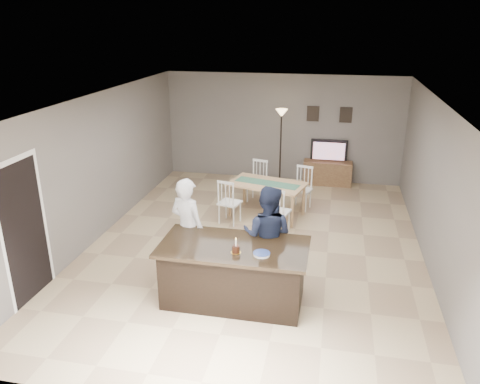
% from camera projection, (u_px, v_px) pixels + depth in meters
% --- Properties ---
extents(floor, '(8.00, 8.00, 0.00)m').
position_uv_depth(floor, '(255.00, 246.00, 8.69)').
color(floor, tan).
rests_on(floor, ground).
extents(room_shell, '(8.00, 8.00, 8.00)m').
position_uv_depth(room_shell, '(256.00, 159.00, 8.10)').
color(room_shell, slate).
rests_on(room_shell, floor).
extents(kitchen_island, '(2.15, 1.10, 0.90)m').
position_uv_depth(kitchen_island, '(234.00, 272.00, 6.88)').
color(kitchen_island, black).
rests_on(kitchen_island, floor).
extents(tv_console, '(1.20, 0.40, 0.60)m').
position_uv_depth(tv_console, '(327.00, 173.00, 11.82)').
color(tv_console, brown).
rests_on(tv_console, floor).
extents(television, '(0.91, 0.12, 0.53)m').
position_uv_depth(television, '(329.00, 151.00, 11.69)').
color(television, black).
rests_on(television, tv_console).
extents(tv_screen_glow, '(0.78, 0.00, 0.78)m').
position_uv_depth(tv_screen_glow, '(329.00, 151.00, 11.61)').
color(tv_screen_glow, orange).
rests_on(tv_screen_glow, tv_console).
extents(picture_frames, '(1.10, 0.02, 0.38)m').
position_uv_depth(picture_frames, '(329.00, 114.00, 11.51)').
color(picture_frames, black).
rests_on(picture_frames, room_shell).
extents(doorway, '(0.00, 2.10, 2.65)m').
position_uv_depth(doorway, '(23.00, 219.00, 6.71)').
color(doorway, black).
rests_on(doorway, floor).
extents(woman, '(0.71, 0.59, 1.67)m').
position_uv_depth(woman, '(188.00, 228.00, 7.41)').
color(woman, silver).
rests_on(woman, floor).
extents(man, '(0.88, 0.73, 1.64)m').
position_uv_depth(man, '(267.00, 236.00, 7.18)').
color(man, '#192037').
rests_on(man, floor).
extents(birthday_cake, '(0.15, 0.15, 0.23)m').
position_uv_depth(birthday_cake, '(236.00, 249.00, 6.50)').
color(birthday_cake, gold).
rests_on(birthday_cake, kitchen_island).
extents(plate_stack, '(0.24, 0.24, 0.04)m').
position_uv_depth(plate_stack, '(262.00, 254.00, 6.44)').
color(plate_stack, white).
rests_on(plate_stack, kitchen_island).
extents(dining_table, '(1.86, 2.06, 0.95)m').
position_uv_depth(dining_table, '(267.00, 189.00, 9.82)').
color(dining_table, tan).
rests_on(dining_table, floor).
extents(floor_lamp, '(0.29, 0.29, 1.92)m').
position_uv_depth(floor_lamp, '(281.00, 127.00, 11.37)').
color(floor_lamp, black).
rests_on(floor_lamp, floor).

